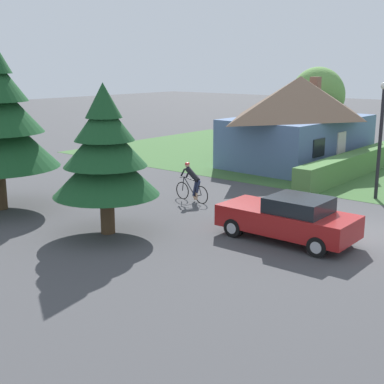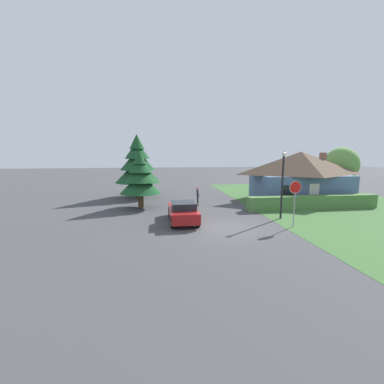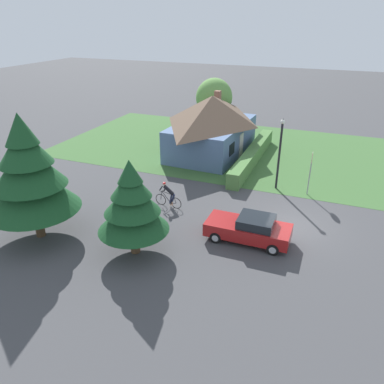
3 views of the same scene
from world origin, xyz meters
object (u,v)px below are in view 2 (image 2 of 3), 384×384
(sedan_left_lane, at_px, (183,212))
(conifer_tall_far, at_px, (138,164))
(deciduous_tree_right, at_px, (341,165))
(street_lamp, at_px, (283,180))
(cyclist, at_px, (198,197))
(conifer_tall_near, at_px, (140,177))
(stop_sign, at_px, (295,194))
(cottage_house, at_px, (300,175))

(sedan_left_lane, height_order, conifer_tall_far, conifer_tall_far)
(conifer_tall_far, bearing_deg, sedan_left_lane, -70.75)
(sedan_left_lane, bearing_deg, deciduous_tree_right, -65.91)
(street_lamp, bearing_deg, cyclist, 132.35)
(cyclist, bearing_deg, conifer_tall_far, 54.51)
(street_lamp, bearing_deg, conifer_tall_near, 153.35)
(sedan_left_lane, distance_m, stop_sign, 7.37)
(cyclist, height_order, deciduous_tree_right, deciduous_tree_right)
(stop_sign, distance_m, conifer_tall_far, 16.53)
(cottage_house, height_order, sedan_left_lane, cottage_house)
(street_lamp, height_order, conifer_tall_near, conifer_tall_near)
(cottage_house, distance_m, sedan_left_lane, 13.96)
(conifer_tall_far, height_order, deciduous_tree_right, conifer_tall_far)
(cottage_house, xyz_separation_m, conifer_tall_near, (-15.40, -1.36, 0.17))
(cottage_house, height_order, street_lamp, cottage_house)
(sedan_left_lane, relative_size, cyclist, 2.39)
(conifer_tall_near, xyz_separation_m, conifer_tall_far, (-0.55, 5.46, 0.89))
(deciduous_tree_right, bearing_deg, cottage_house, -162.73)
(cottage_house, xyz_separation_m, street_lamp, (-5.21, -6.48, 0.32))
(cottage_house, bearing_deg, cyclist, -172.88)
(stop_sign, xyz_separation_m, conifer_tall_far, (-10.54, 12.66, 1.43))
(stop_sign, xyz_separation_m, conifer_tall_near, (-9.99, 7.20, 0.55))
(conifer_tall_far, bearing_deg, street_lamp, -44.55)
(cottage_house, distance_m, street_lamp, 8.32)
(stop_sign, relative_size, conifer_tall_near, 0.61)
(street_lamp, bearing_deg, cottage_house, 51.17)
(cottage_house, distance_m, cyclist, 10.54)
(cyclist, height_order, conifer_tall_far, conifer_tall_far)
(cyclist, distance_m, deciduous_tree_right, 16.59)
(cyclist, distance_m, conifer_tall_far, 7.96)
(cyclist, xyz_separation_m, conifer_tall_near, (-5.04, -0.53, 1.91))
(sedan_left_lane, bearing_deg, cyclist, -19.56)
(cyclist, height_order, stop_sign, stop_sign)
(stop_sign, distance_m, deciduous_tree_right, 15.33)
(cottage_house, xyz_separation_m, stop_sign, (-5.42, -8.56, -0.38))
(cottage_house, height_order, deciduous_tree_right, deciduous_tree_right)
(street_lamp, bearing_deg, conifer_tall_far, 135.45)
(street_lamp, xyz_separation_m, conifer_tall_near, (-10.19, 5.12, -0.15))
(stop_sign, bearing_deg, street_lamp, -97.56)
(stop_sign, relative_size, conifer_tall_far, 0.45)
(cottage_house, distance_m, conifer_tall_far, 16.51)
(sedan_left_lane, height_order, deciduous_tree_right, deciduous_tree_right)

